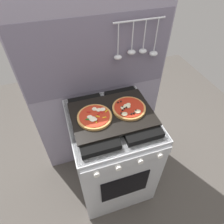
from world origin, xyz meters
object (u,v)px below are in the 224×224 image
at_px(baking_tray, 112,114).
at_px(pizza_right, 129,108).
at_px(pizza_left, 95,117).
at_px(stove, 112,153).

xyz_separation_m(baking_tray, pizza_right, (0.12, -0.00, 0.02)).
bearing_deg(pizza_right, pizza_left, -178.74).
bearing_deg(pizza_right, stove, 179.90).
height_order(stove, pizza_right, pizza_right).
bearing_deg(pizza_left, stove, 2.61).
relative_size(stove, pizza_right, 3.99).
relative_size(stove, baking_tray, 1.67).
bearing_deg(pizza_left, pizza_right, 1.26).
xyz_separation_m(stove, pizza_right, (0.12, -0.00, 0.48)).
bearing_deg(pizza_left, baking_tray, 3.39).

